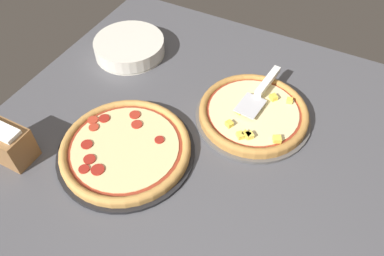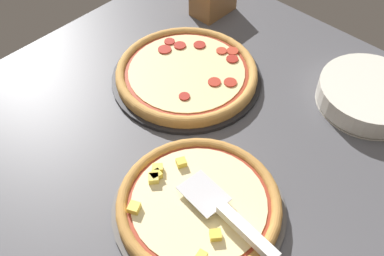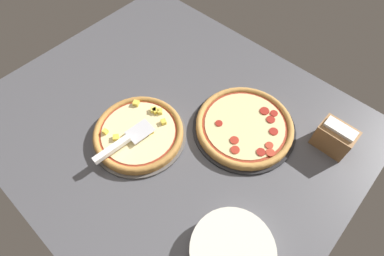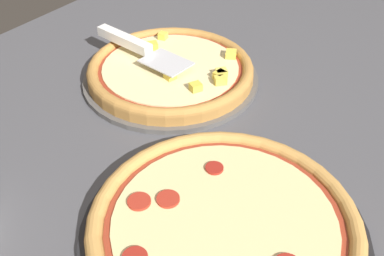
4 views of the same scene
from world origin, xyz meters
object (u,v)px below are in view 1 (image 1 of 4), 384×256
(pizza_front, at_px, (253,112))
(pizza_back, at_px, (125,148))
(serving_spatula, at_px, (265,85))
(plate_stack, at_px, (130,47))
(napkin_holder, at_px, (8,143))

(pizza_front, distance_m, pizza_back, 0.40)
(pizza_back, distance_m, serving_spatula, 0.47)
(serving_spatula, distance_m, plate_stack, 0.51)
(pizza_back, relative_size, napkin_holder, 2.93)
(plate_stack, relative_size, napkin_holder, 1.99)
(serving_spatula, height_order, napkin_holder, napkin_holder)
(plate_stack, height_order, napkin_holder, napkin_holder)
(pizza_front, bearing_deg, pizza_back, 47.21)
(pizza_front, bearing_deg, plate_stack, -10.47)
(pizza_front, bearing_deg, napkin_holder, 39.22)
(serving_spatula, distance_m, napkin_holder, 0.76)
(pizza_front, relative_size, napkin_holder, 2.65)
(pizza_front, height_order, serving_spatula, serving_spatula)
(napkin_holder, bearing_deg, pizza_front, -140.78)
(pizza_front, height_order, napkin_holder, napkin_holder)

